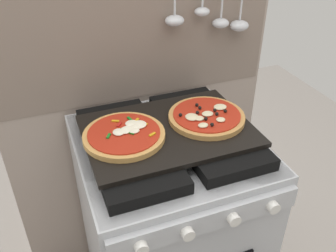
{
  "coord_description": "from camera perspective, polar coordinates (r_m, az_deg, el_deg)",
  "views": [
    {
      "loc": [
        -0.36,
        -0.93,
        1.58
      ],
      "look_at": [
        0.0,
        0.0,
        0.93
      ],
      "focal_mm": 39.37,
      "sensor_mm": 36.0,
      "label": 1
    }
  ],
  "objects": [
    {
      "name": "kitchen_backsplash",
      "position": [
        1.54,
        -4.34,
        2.14
      ],
      "size": [
        1.1,
        0.09,
        1.55
      ],
      "color": "gray",
      "rests_on": "ground_plane"
    },
    {
      "name": "pizza_left",
      "position": [
        1.16,
        -6.77,
        -1.26
      ],
      "size": [
        0.26,
        0.26,
        0.03
      ],
      "color": "tan",
      "rests_on": "baking_tray"
    },
    {
      "name": "pizza_right",
      "position": [
        1.25,
        5.97,
        1.47
      ],
      "size": [
        0.26,
        0.26,
        0.03
      ],
      "color": "#C18947",
      "rests_on": "baking_tray"
    },
    {
      "name": "stove",
      "position": [
        1.51,
        0.02,
        -15.35
      ],
      "size": [
        0.6,
        0.64,
        0.9
      ],
      "color": "#B7BABF",
      "rests_on": "ground_plane"
    },
    {
      "name": "baking_tray",
      "position": [
        1.2,
        0.0,
        -0.72
      ],
      "size": [
        0.54,
        0.38,
        0.02
      ],
      "primitive_type": "cube",
      "color": "black",
      "rests_on": "stove"
    }
  ]
}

